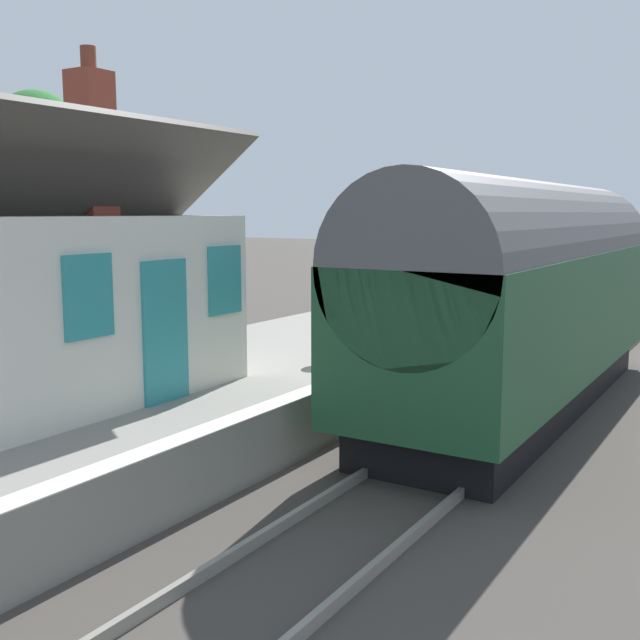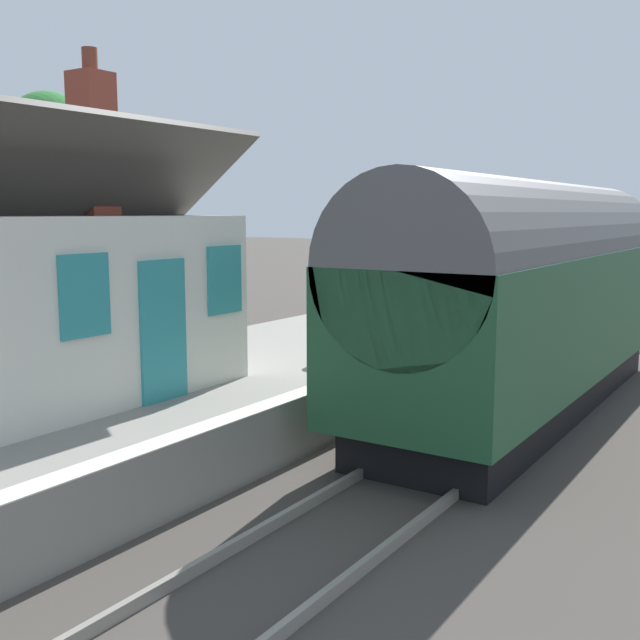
# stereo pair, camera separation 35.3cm
# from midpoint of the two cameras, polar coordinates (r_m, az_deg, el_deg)

# --- Properties ---
(ground_plane) EXTENTS (160.00, 160.00, 0.00)m
(ground_plane) POSITION_cam_midpoint_polar(r_m,az_deg,el_deg) (12.87, 6.76, -8.73)
(ground_plane) COLOR #423D38
(platform) EXTENTS (32.00, 5.25, 0.95)m
(platform) POSITION_cam_midpoint_polar(r_m,az_deg,el_deg) (14.58, -6.29, -4.77)
(platform) COLOR gray
(platform) RESTS_ON ground
(platform_edge_coping) EXTENTS (32.00, 0.36, 0.02)m
(platform_edge_coping) POSITION_cam_midpoint_polar(r_m,az_deg,el_deg) (13.15, 2.15, -3.99)
(platform_edge_coping) COLOR beige
(platform_edge_coping) RESTS_ON platform
(rail_near) EXTENTS (52.00, 0.08, 0.14)m
(rail_near) POSITION_cam_midpoint_polar(r_m,az_deg,el_deg) (12.29, 13.73, -9.38)
(rail_near) COLOR gray
(rail_near) RESTS_ON ground
(rail_far) EXTENTS (52.00, 0.08, 0.14)m
(rail_far) POSITION_cam_midpoint_polar(r_m,az_deg,el_deg) (12.78, 7.51, -8.53)
(rail_far) COLOR gray
(rail_far) RESTS_ON ground
(train) EXTENTS (10.98, 2.73, 4.32)m
(train) POSITION_cam_midpoint_polar(r_m,az_deg,el_deg) (14.62, 14.61, 2.00)
(train) COLOR black
(train) RESTS_ON ground
(station_building) EXTENTS (6.42, 3.68, 5.31)m
(station_building) POSITION_cam_midpoint_polar(r_m,az_deg,el_deg) (11.84, -21.88, 1.42)
(station_building) COLOR silver
(station_building) RESTS_ON platform
(bench_near_building) EXTENTS (1.41, 0.48, 0.88)m
(bench_near_building) POSITION_cam_midpoint_polar(r_m,az_deg,el_deg) (16.21, 3.15, 0.00)
(bench_near_building) COLOR brown
(bench_near_building) RESTS_ON platform
(bench_platform_end) EXTENTS (1.41, 0.45, 0.88)m
(bench_platform_end) POSITION_cam_midpoint_polar(r_m,az_deg,el_deg) (17.93, 6.67, 0.75)
(bench_platform_end) COLOR brown
(bench_platform_end) RESTS_ON platform
(bench_mid_platform) EXTENTS (1.40, 0.44, 0.88)m
(bench_mid_platform) POSITION_cam_midpoint_polar(r_m,az_deg,el_deg) (22.25, 11.56, 2.07)
(bench_mid_platform) COLOR brown
(bench_mid_platform) RESTS_ON platform
(planter_under_sign) EXTENTS (0.53, 0.53, 0.88)m
(planter_under_sign) POSITION_cam_midpoint_polar(r_m,az_deg,el_deg) (24.20, 8.81, 2.64)
(planter_under_sign) COLOR teal
(planter_under_sign) RESTS_ON platform
(planter_by_door) EXTENTS (0.55, 0.55, 0.73)m
(planter_by_door) POSITION_cam_midpoint_polar(r_m,az_deg,el_deg) (21.01, 10.28, 1.54)
(planter_by_door) COLOR gray
(planter_by_door) RESTS_ON platform
(planter_bench_right) EXTENTS (0.68, 0.68, 0.92)m
(planter_bench_right) POSITION_cam_midpoint_polar(r_m,az_deg,el_deg) (20.49, 5.90, 1.68)
(planter_bench_right) COLOR gray
(planter_bench_right) RESTS_ON platform
(planter_edge_near) EXTENTS (0.45, 0.45, 0.76)m
(planter_edge_near) POSITION_cam_midpoint_polar(r_m,az_deg,el_deg) (13.82, -0.35, -1.72)
(planter_edge_near) COLOR gray
(planter_edge_near) RESTS_ON platform
(lamp_post_platform) EXTENTS (0.32, 0.50, 3.68)m
(lamp_post_platform) POSITION_cam_midpoint_polar(r_m,az_deg,el_deg) (20.54, 12.18, 7.41)
(lamp_post_platform) COLOR black
(lamp_post_platform) RESTS_ON platform
(tree_distant) EXTENTS (2.98, 2.63, 7.12)m
(tree_distant) POSITION_cam_midpoint_polar(r_m,az_deg,el_deg) (23.08, -21.06, 11.69)
(tree_distant) COLOR #4C3828
(tree_distant) RESTS_ON ground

